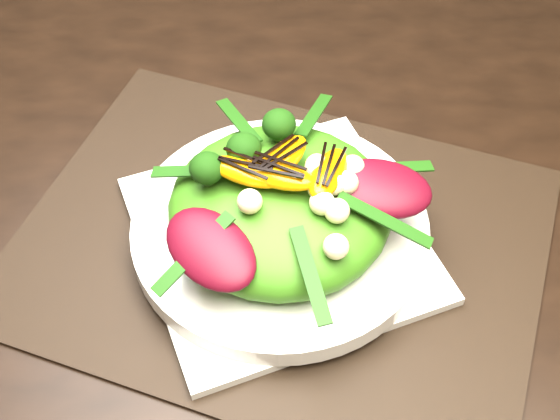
{
  "coord_description": "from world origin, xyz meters",
  "views": [
    {
      "loc": [
        0.2,
        -0.54,
        1.26
      ],
      "look_at": [
        0.2,
        -0.14,
        0.8
      ],
      "focal_mm": 48.0,
      "sensor_mm": 36.0,
      "label": 1
    }
  ],
  "objects_px": {
    "dining_table": "(84,142)",
    "salad_bowl": "(280,228)",
    "orange_segment": "(284,163)",
    "lettuce_mound": "(280,207)",
    "placemat": "(280,243)",
    "plate_base": "(280,238)"
  },
  "relations": [
    {
      "from": "plate_base",
      "to": "lettuce_mound",
      "type": "bearing_deg",
      "value": 0.0
    },
    {
      "from": "orange_segment",
      "to": "salad_bowl",
      "type": "bearing_deg",
      "value": -103.64
    },
    {
      "from": "dining_table",
      "to": "lettuce_mound",
      "type": "bearing_deg",
      "value": -35.53
    },
    {
      "from": "plate_base",
      "to": "placemat",
      "type": "bearing_deg",
      "value": 0.0
    },
    {
      "from": "salad_bowl",
      "to": "placemat",
      "type": "bearing_deg",
      "value": 0.0
    },
    {
      "from": "placemat",
      "to": "lettuce_mound",
      "type": "distance_m",
      "value": 0.05
    },
    {
      "from": "placemat",
      "to": "lettuce_mound",
      "type": "xyz_separation_m",
      "value": [
        0.0,
        0.0,
        0.05
      ]
    },
    {
      "from": "placemat",
      "to": "salad_bowl",
      "type": "xyz_separation_m",
      "value": [
        0.0,
        0.0,
        0.02
      ]
    },
    {
      "from": "dining_table",
      "to": "orange_segment",
      "type": "height_order",
      "value": "dining_table"
    },
    {
      "from": "lettuce_mound",
      "to": "placemat",
      "type": "bearing_deg",
      "value": 0.0
    },
    {
      "from": "dining_table",
      "to": "placemat",
      "type": "relative_size",
      "value": 3.64
    },
    {
      "from": "placemat",
      "to": "orange_segment",
      "type": "xyz_separation_m",
      "value": [
        0.0,
        0.01,
        0.09
      ]
    },
    {
      "from": "plate_base",
      "to": "orange_segment",
      "type": "height_order",
      "value": "orange_segment"
    },
    {
      "from": "plate_base",
      "to": "salad_bowl",
      "type": "xyz_separation_m",
      "value": [
        0.0,
        0.0,
        0.01
      ]
    },
    {
      "from": "dining_table",
      "to": "placemat",
      "type": "bearing_deg",
      "value": -35.53
    },
    {
      "from": "dining_table",
      "to": "placemat",
      "type": "distance_m",
      "value": 0.25
    },
    {
      "from": "lettuce_mound",
      "to": "plate_base",
      "type": "bearing_deg",
      "value": 0.0
    },
    {
      "from": "placemat",
      "to": "plate_base",
      "type": "relative_size",
      "value": 1.93
    },
    {
      "from": "placemat",
      "to": "orange_segment",
      "type": "bearing_deg",
      "value": 76.36
    },
    {
      "from": "dining_table",
      "to": "salad_bowl",
      "type": "relative_size",
      "value": 6.42
    },
    {
      "from": "dining_table",
      "to": "orange_segment",
      "type": "bearing_deg",
      "value": -32.62
    },
    {
      "from": "plate_base",
      "to": "orange_segment",
      "type": "distance_m",
      "value": 0.08
    }
  ]
}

